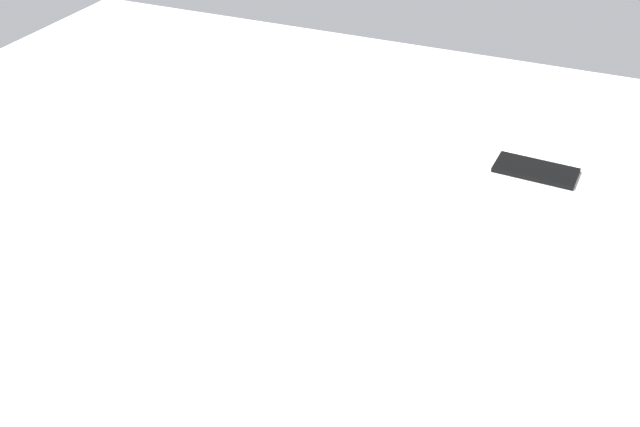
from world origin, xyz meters
TOP-DOWN VIEW (x-y plane):
  - bed_mattress at (0.00, 0.00)cm, footprint 180.00×140.00cm
  - cell_phone at (-37.00, -21.07)cm, footprint 14.36×7.59cm

SIDE VIEW (x-z plane):
  - bed_mattress at x=0.00cm, z-range 0.00..18.00cm
  - cell_phone at x=-37.00cm, z-range 18.00..18.80cm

